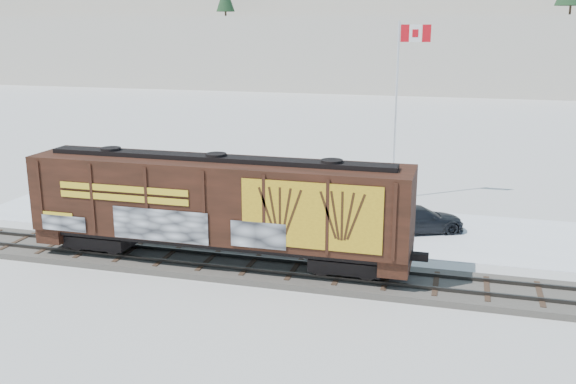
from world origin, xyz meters
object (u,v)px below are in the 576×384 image
(flagpole, at_px, (396,137))
(car_white, at_px, (265,209))
(hopper_railcar, at_px, (218,203))
(car_dark, at_px, (419,219))
(car_silver, at_px, (193,205))

(flagpole, relative_size, car_white, 2.27)
(hopper_railcar, height_order, flagpole, flagpole)
(hopper_railcar, height_order, car_white, hopper_railcar)
(car_dark, bearing_deg, car_white, 70.00)
(flagpole, bearing_deg, car_white, -131.74)
(flagpole, bearing_deg, car_dark, -72.90)
(car_silver, height_order, car_white, car_silver)
(flagpole, bearing_deg, car_silver, -143.24)
(flagpole, height_order, car_silver, flagpole)
(hopper_railcar, height_order, car_silver, hopper_railcar)
(hopper_railcar, relative_size, flagpole, 1.56)
(hopper_railcar, relative_size, car_silver, 3.40)
(car_dark, bearing_deg, flagpole, -6.94)
(hopper_railcar, bearing_deg, car_dark, 42.61)
(car_silver, bearing_deg, flagpole, -34.11)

